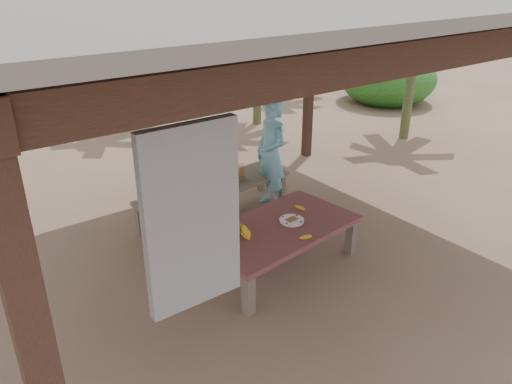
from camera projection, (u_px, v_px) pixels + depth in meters
ground at (259, 259)px, 5.84m from camera, size 80.00×80.00×0.00m
pavilion at (260, 7)px, 4.67m from camera, size 6.60×5.60×2.95m
work_table at (277, 231)px, 5.55m from camera, size 1.90×1.20×0.50m
bench at (215, 190)px, 6.68m from camera, size 2.24×0.78×0.45m
ripe_banana_bunch at (238, 232)px, 5.26m from camera, size 0.31×0.29×0.15m
plate at (292, 221)px, 5.61m from camera, size 0.28×0.28×0.04m
loose_banana_front at (306, 237)px, 5.26m from camera, size 0.17×0.04×0.04m
loose_banana_side at (300, 208)px, 5.89m from camera, size 0.11×0.15×0.04m
water_flask at (230, 218)px, 5.43m from camera, size 0.08×0.08×0.31m
green_banana_stalk at (197, 179)px, 6.42m from camera, size 0.32×0.32×0.34m
cooking_pot at (227, 173)px, 6.86m from camera, size 0.18×0.18×0.15m
skewer_rack at (239, 171)px, 6.81m from camera, size 0.19×0.09×0.24m
woman at (271, 154)px, 6.87m from camera, size 0.41×0.59×1.53m
banana_plant_n at (123, 9)px, 9.62m from camera, size 1.80×1.80×2.85m
banana_plant_e at (419, 15)px, 8.97m from camera, size 1.80×1.80×2.79m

